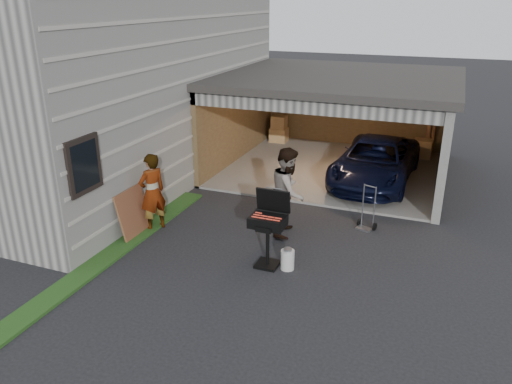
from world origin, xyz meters
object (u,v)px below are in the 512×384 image
woman (152,192)px  hand_truck (366,221)px  man (288,192)px  propane_tank (287,260)px  plywood_panel (133,213)px  minivan (375,163)px  bbq_grill (268,223)px

woman → hand_truck: (4.52, 1.79, -0.70)m
man → propane_tank: man is taller
man → propane_tank: size_ratio=4.94×
plywood_panel → propane_tank: bearing=-2.7°
minivan → plywood_panel: size_ratio=3.99×
plywood_panel → man: bearing=23.6°
minivan → man: 4.17m
man → plywood_panel: size_ratio=1.83×
propane_tank → plywood_panel: size_ratio=0.37×
minivan → bbq_grill: (-1.21, -5.47, 0.31)m
hand_truck → propane_tank: bearing=-96.1°
plywood_panel → hand_truck: size_ratio=1.03×
bbq_grill → plywood_panel: bearing=177.2°
woman → man: bearing=132.5°
man → bbq_grill: size_ratio=1.30×
man → bbq_grill: man is taller
minivan → plywood_panel: (-4.45, -5.31, -0.07)m
propane_tank → minivan: bearing=81.7°
minivan → propane_tank: bearing=-95.8°
man → bbq_grill: 1.54m
plywood_panel → minivan: bearing=50.1°
minivan → man: (-1.31, -3.94, 0.39)m
woman → plywood_panel: size_ratio=1.66×
bbq_grill → propane_tank: 0.82m
woman → man: 3.05m
minivan → bbq_grill: bbq_grill is taller
propane_tank → hand_truck: (1.11, 2.40, 0.00)m
man → plywood_panel: 3.46m
minivan → woman: 6.44m
bbq_grill → plywood_panel: size_ratio=1.41×
minivan → woman: bearing=-128.4°
bbq_grill → man: bearing=93.7°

